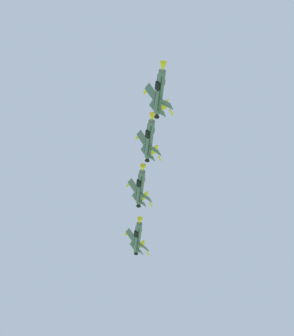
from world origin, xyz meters
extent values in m
cylinder|color=#4C5666|center=(1.39, 90.55, 120.46)|extent=(3.17, 12.12, 1.70)
cube|color=#232833|center=(1.03, 90.51, 120.17)|extent=(2.47, 10.15, 1.37)
cone|color=yellow|center=(2.28, 83.46, 120.46)|extent=(1.85, 2.58, 1.56)
cone|color=black|center=(0.56, 97.25, 120.46)|extent=(1.55, 1.76, 1.36)
ellipsoid|color=#192333|center=(2.21, 87.99, 120.87)|extent=(1.93, 3.37, 1.55)
cube|color=black|center=(1.04, 88.33, 119.95)|extent=(1.61, 2.35, 1.38)
cube|color=#4C5666|center=(2.76, 92.45, 118.40)|extent=(3.32, 2.78, 3.37)
cube|color=yellow|center=(3.95, 93.73, 116.77)|extent=(1.07, 1.68, 0.58)
cube|color=#4C5666|center=(-0.53, 92.04, 122.43)|extent=(3.40, 3.18, 3.37)
cube|color=yellow|center=(-1.99, 92.99, 124.05)|extent=(1.36, 1.62, 0.58)
cube|color=#4C5666|center=(1.72, 95.73, 119.29)|extent=(1.91, 2.03, 1.80)
cube|color=#4C5666|center=(-0.20, 95.49, 121.64)|extent=(2.16, 2.23, 1.80)
cube|color=yellow|center=(2.18, 95.49, 121.61)|extent=(2.44, 2.84, 1.81)
cylinder|color=#4C5666|center=(-1.58, 107.54, 123.20)|extent=(3.17, 12.12, 1.70)
cube|color=#232833|center=(-1.95, 107.49, 122.92)|extent=(2.43, 10.15, 1.40)
cone|color=yellow|center=(-0.70, 100.44, 123.20)|extent=(1.85, 2.58, 1.56)
cone|color=black|center=(-2.42, 114.23, 123.20)|extent=(1.55, 1.76, 1.36)
ellipsoid|color=#192333|center=(-0.75, 104.98, 123.58)|extent=(1.92, 3.37, 1.54)
cube|color=black|center=(-1.96, 105.31, 122.71)|extent=(1.59, 2.35, 1.38)
cube|color=#4C5666|center=(-0.31, 109.42, 121.06)|extent=(3.18, 2.73, 3.48)
cube|color=yellow|center=(0.81, 110.69, 119.38)|extent=(1.06, 1.68, 0.59)
cube|color=#4C5666|center=(-3.42, 109.04, 125.23)|extent=(3.29, 3.10, 3.48)
cube|color=yellow|center=(-4.81, 109.99, 126.91)|extent=(1.35, 1.61, 0.59)
cube|color=#4C5666|center=(-1.31, 112.71, 121.98)|extent=(1.84, 2.02, 1.85)
cube|color=#4C5666|center=(-3.12, 112.48, 124.42)|extent=(2.09, 2.19, 1.85)
cube|color=yellow|center=(-0.74, 112.48, 124.29)|extent=(2.50, 2.85, 1.72)
cylinder|color=#4C5666|center=(-4.68, 124.21, 122.39)|extent=(3.17, 12.12, 1.70)
cube|color=#232833|center=(-5.03, 124.16, 122.08)|extent=(2.49, 10.16, 1.35)
cone|color=yellow|center=(-3.80, 117.11, 122.39)|extent=(1.85, 2.58, 1.56)
cone|color=black|center=(-5.52, 130.90, 122.39)|extent=(1.55, 1.76, 1.36)
ellipsoid|color=#192333|center=(-3.88, 121.65, 122.81)|extent=(1.94, 3.37, 1.55)
cube|color=black|center=(-5.02, 121.99, 121.85)|extent=(1.62, 2.35, 1.38)
cube|color=#4C5666|center=(-3.25, 126.11, 120.37)|extent=(3.40, 2.81, 3.29)
cube|color=yellow|center=(-2.02, 127.39, 118.78)|extent=(1.08, 1.69, 0.58)
cube|color=#4C5666|center=(-6.66, 125.69, 124.30)|extent=(3.48, 3.23, 3.29)
cube|color=yellow|center=(-8.17, 126.63, 125.88)|extent=(1.37, 1.62, 0.58)
cube|color=#4C5666|center=(-4.32, 129.39, 121.24)|extent=(1.95, 2.05, 1.76)
cube|color=#4C5666|center=(-6.31, 129.14, 123.53)|extent=(2.20, 2.25, 1.76)
cube|color=yellow|center=(-3.92, 129.14, 123.58)|extent=(2.39, 2.84, 1.86)
cylinder|color=#4C5666|center=(-6.35, 142.82, 120.26)|extent=(3.17, 12.12, 1.70)
cube|color=#232833|center=(-6.69, 142.77, 119.94)|extent=(2.51, 10.16, 1.34)
cone|color=yellow|center=(-5.46, 135.72, 120.26)|extent=(1.85, 2.58, 1.56)
cone|color=black|center=(-7.18, 149.51, 120.26)|extent=(1.55, 1.76, 1.36)
ellipsoid|color=#192333|center=(-5.55, 140.26, 120.69)|extent=(1.94, 3.37, 1.55)
cube|color=black|center=(-6.67, 140.60, 119.72)|extent=(1.62, 2.35, 1.38)
cube|color=#4C5666|center=(-4.88, 144.73, 118.28)|extent=(3.46, 2.84, 3.24)
cube|color=yellow|center=(-3.61, 146.01, 116.72)|extent=(1.09, 1.69, 0.58)
cube|color=#4C5666|center=(-8.37, 144.29, 122.13)|extent=(3.53, 3.27, 3.24)
cube|color=yellow|center=(-9.91, 145.23, 123.68)|extent=(1.37, 1.62, 0.58)
cube|color=#4C5666|center=(-5.96, 148.00, 119.13)|extent=(1.98, 2.05, 1.73)
cube|color=#4C5666|center=(-8.00, 147.75, 121.39)|extent=(2.23, 2.26, 1.73)
cube|color=yellow|center=(-5.62, 147.74, 121.48)|extent=(2.36, 2.83, 1.90)
camera|label=1|loc=(2.08, -0.35, 1.69)|focal=68.26mm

